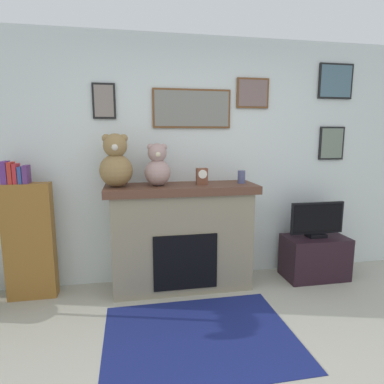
{
  "coord_description": "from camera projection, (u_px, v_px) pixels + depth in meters",
  "views": [
    {
      "loc": [
        -0.7,
        -1.55,
        1.58
      ],
      "look_at": [
        -0.08,
        1.7,
        1.01
      ],
      "focal_mm": 30.74,
      "sensor_mm": 36.0,
      "label": 1
    }
  ],
  "objects": [
    {
      "name": "back_wall",
      "position": [
        195.0,
        161.0,
        3.61
      ],
      "size": [
        5.2,
        0.15,
        2.6
      ],
      "color": "silver",
      "rests_on": "ground_plane"
    },
    {
      "name": "fireplace",
      "position": [
        182.0,
        236.0,
        3.41
      ],
      "size": [
        1.52,
        0.54,
        1.09
      ],
      "color": "gray",
      "rests_on": "ground_plane"
    },
    {
      "name": "bookshelf",
      "position": [
        29.0,
        238.0,
        3.17
      ],
      "size": [
        0.45,
        0.16,
        1.35
      ],
      "color": "#8F5E26",
      "rests_on": "ground_plane"
    },
    {
      "name": "tv_stand",
      "position": [
        315.0,
        257.0,
        3.68
      ],
      "size": [
        0.69,
        0.4,
        0.47
      ],
      "primitive_type": "cube",
      "color": "black",
      "rests_on": "ground_plane"
    },
    {
      "name": "television",
      "position": [
        317.0,
        220.0,
        3.61
      ],
      "size": [
        0.61,
        0.14,
        0.39
      ],
      "color": "black",
      "rests_on": "tv_stand"
    },
    {
      "name": "area_rug",
      "position": [
        200.0,
        336.0,
        2.62
      ],
      "size": [
        1.5,
        1.17,
        0.01
      ],
      "primitive_type": "cube",
      "color": "navy",
      "rests_on": "ground_plane"
    },
    {
      "name": "candle_jar",
      "position": [
        241.0,
        177.0,
        3.41
      ],
      "size": [
        0.08,
        0.08,
        0.13
      ],
      "primitive_type": "cylinder",
      "color": "#4C517A",
      "rests_on": "fireplace"
    },
    {
      "name": "mantel_clock",
      "position": [
        202.0,
        176.0,
        3.33
      ],
      "size": [
        0.11,
        0.08,
        0.17
      ],
      "color": "brown",
      "rests_on": "fireplace"
    },
    {
      "name": "teddy_bear_cream",
      "position": [
        116.0,
        163.0,
        3.15
      ],
      "size": [
        0.32,
        0.32,
        0.51
      ],
      "color": "olive",
      "rests_on": "fireplace"
    },
    {
      "name": "teddy_bear_tan",
      "position": [
        158.0,
        167.0,
        3.23
      ],
      "size": [
        0.26,
        0.26,
        0.42
      ],
      "color": "#A78780",
      "rests_on": "fireplace"
    }
  ]
}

